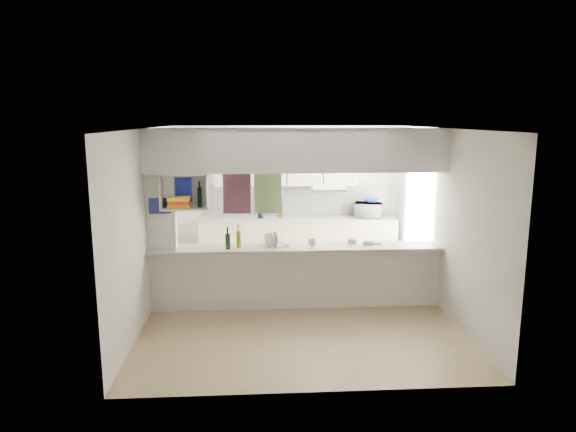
{
  "coord_description": "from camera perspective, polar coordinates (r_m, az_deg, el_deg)",
  "views": [
    {
      "loc": [
        -0.57,
        -7.16,
        2.75
      ],
      "look_at": [
        -0.09,
        0.5,
        1.27
      ],
      "focal_mm": 32.0,
      "sensor_mm": 36.0,
      "label": 1
    }
  ],
  "objects": [
    {
      "name": "bowl",
      "position": [
        9.63,
        9.17,
        1.65
      ],
      "size": [
        0.26,
        0.26,
        0.06
      ],
      "primitive_type": "imported",
      "color": "#0E159B",
      "rests_on": "microwave"
    },
    {
      "name": "dish_rack",
      "position": [
        7.4,
        -1.6,
        -2.73
      ],
      "size": [
        0.48,
        0.42,
        0.22
      ],
      "rotation": [
        0.0,
        0.0,
        0.34
      ],
      "color": "silver",
      "rests_on": "breakfast_bar"
    },
    {
      "name": "wine_bottles",
      "position": [
        7.31,
        -6.09,
        -2.64
      ],
      "size": [
        0.22,
        0.15,
        0.34
      ],
      "color": "black",
      "rests_on": "breakfast_bar"
    },
    {
      "name": "plastic_tubs",
      "position": [
        7.61,
        7.9,
        -2.83
      ],
      "size": [
        0.5,
        0.23,
        0.08
      ],
      "color": "silver",
      "rests_on": "breakfast_bar"
    },
    {
      "name": "cup",
      "position": [
        7.37,
        2.66,
        -2.96
      ],
      "size": [
        0.16,
        0.16,
        0.1
      ],
      "primitive_type": "imported",
      "rotation": [
        0.0,
        0.0,
        -0.3
      ],
      "color": "white",
      "rests_on": "dish_rack"
    },
    {
      "name": "ceiling",
      "position": [
        7.18,
        0.98,
        9.72
      ],
      "size": [
        4.8,
        4.8,
        0.0
      ],
      "primitive_type": "plane",
      "color": "white",
      "rests_on": "wall_back"
    },
    {
      "name": "floor",
      "position": [
        7.69,
        0.91,
        -10.05
      ],
      "size": [
        4.8,
        4.8,
        0.0
      ],
      "primitive_type": "plane",
      "color": "#A0875D",
      "rests_on": "ground"
    },
    {
      "name": "wall_right",
      "position": [
        7.77,
        16.57,
        -0.29
      ],
      "size": [
        0.0,
        4.8,
        4.8
      ],
      "primitive_type": "plane",
      "rotation": [
        1.57,
        0.0,
        -1.57
      ],
      "color": "silver",
      "rests_on": "floor"
    },
    {
      "name": "wall_left",
      "position": [
        7.46,
        -15.36,
        -0.69
      ],
      "size": [
        0.0,
        4.8,
        4.8
      ],
      "primitive_type": "plane",
      "rotation": [
        1.57,
        0.0,
        1.57
      ],
      "color": "silver",
      "rests_on": "floor"
    },
    {
      "name": "microwave",
      "position": [
        9.62,
        8.94,
        0.64
      ],
      "size": [
        0.57,
        0.47,
        0.27
      ],
      "primitive_type": "imported",
      "rotation": [
        0.0,
        0.0,
        2.84
      ],
      "color": "white",
      "rests_on": "bench_top"
    },
    {
      "name": "kitchen_run",
      "position": [
        9.52,
        0.88,
        -0.76
      ],
      "size": [
        3.6,
        0.63,
        2.24
      ],
      "color": "beige",
      "rests_on": "floor"
    },
    {
      "name": "knife_block",
      "position": [
        9.5,
        -0.82,
        0.46
      ],
      "size": [
        0.13,
        0.12,
        0.21
      ],
      "primitive_type": "cube",
      "rotation": [
        0.0,
        0.0,
        -0.42
      ],
      "color": "#50351B",
      "rests_on": "bench_top"
    },
    {
      "name": "utensil_jar",
      "position": [
        9.47,
        -3.04,
        0.22
      ],
      "size": [
        0.11,
        0.11,
        0.15
      ],
      "primitive_type": "cylinder",
      "color": "black",
      "rests_on": "bench_top"
    },
    {
      "name": "wall_back",
      "position": [
        9.68,
        -0.18,
        2.29
      ],
      "size": [
        4.2,
        0.0,
        4.2
      ],
      "primitive_type": "plane",
      "rotation": [
        1.57,
        0.0,
        0.0
      ],
      "color": "silver",
      "rests_on": "floor"
    },
    {
      "name": "servery_partition",
      "position": [
        7.25,
        -0.41,
        2.26
      ],
      "size": [
        4.2,
        0.5,
        2.6
      ],
      "color": "silver",
      "rests_on": "floor"
    },
    {
      "name": "cubby_shelf",
      "position": [
        7.24,
        -11.48,
        2.44
      ],
      "size": [
        0.65,
        0.35,
        0.5
      ],
      "color": "white",
      "rests_on": "bulkhead"
    }
  ]
}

